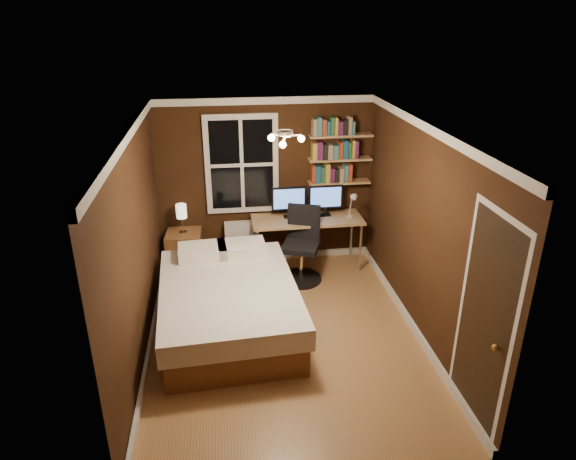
{
  "coord_description": "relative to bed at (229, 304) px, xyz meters",
  "views": [
    {
      "loc": [
        -0.66,
        -5.14,
        3.6
      ],
      "look_at": [
        0.1,
        0.45,
        1.18
      ],
      "focal_mm": 32.0,
      "sensor_mm": 36.0,
      "label": 1
    }
  ],
  "objects": [
    {
      "name": "wall_back",
      "position": [
        0.65,
        1.84,
        0.93
      ],
      "size": [
        3.2,
        0.04,
        2.5
      ],
      "primitive_type": "cube",
      "color": "black",
      "rests_on": "ground"
    },
    {
      "name": "ceiling_fixture",
      "position": [
        0.65,
        -0.36,
        2.08
      ],
      "size": [
        0.44,
        0.44,
        0.18
      ],
      "primitive_type": null,
      "color": "beige",
      "rests_on": "ceiling"
    },
    {
      "name": "bookshelf_upper",
      "position": [
        1.73,
        1.72,
        1.63
      ],
      "size": [
        0.92,
        0.22,
        0.03
      ],
      "primitive_type": "cube",
      "color": "#A87F51",
      "rests_on": "wall_back"
    },
    {
      "name": "books_row_upper",
      "position": [
        1.73,
        1.72,
        1.76
      ],
      "size": [
        0.6,
        0.16,
        0.23
      ],
      "primitive_type": null,
      "color": "#25582D",
      "rests_on": "bookshelf_upper"
    },
    {
      "name": "radiator",
      "position": [
        0.23,
        1.72,
        0.02
      ],
      "size": [
        0.45,
        0.16,
        0.68
      ],
      "primitive_type": "cube",
      "color": "silver",
      "rests_on": "ground"
    },
    {
      "name": "desk",
      "position": [
        1.22,
        1.51,
        0.4
      ],
      "size": [
        1.64,
        0.61,
        0.78
      ],
      "color": "#A87F51",
      "rests_on": "ground"
    },
    {
      "name": "books_row_lower",
      "position": [
        1.73,
        1.72,
        1.06
      ],
      "size": [
        0.54,
        0.16,
        0.23
      ],
      "primitive_type": null,
      "color": "maroon",
      "rests_on": "bookshelf_lower"
    },
    {
      "name": "bed",
      "position": [
        0.0,
        0.0,
        0.0
      ],
      "size": [
        1.73,
        2.31,
        0.75
      ],
      "rotation": [
        0.0,
        0.0,
        0.06
      ],
      "color": "brown",
      "rests_on": "ground"
    },
    {
      "name": "door_knob",
      "position": [
        2.2,
        -2.11,
        0.68
      ],
      "size": [
        0.06,
        0.06,
        0.06
      ],
      "primitive_type": "sphere",
      "color": "#B5863F",
      "rests_on": "door"
    },
    {
      "name": "monitor_right",
      "position": [
        1.5,
        1.59,
        0.69
      ],
      "size": [
        0.51,
        0.12,
        0.47
      ],
      "primitive_type": null,
      "color": "black",
      "rests_on": "desk"
    },
    {
      "name": "door",
      "position": [
        2.24,
        -1.81,
        0.7
      ],
      "size": [
        0.03,
        0.82,
        2.05
      ],
      "primitive_type": null,
      "color": "black",
      "rests_on": "ground"
    },
    {
      "name": "wall_left",
      "position": [
        -0.95,
        -0.26,
        0.93
      ],
      "size": [
        0.04,
        4.2,
        2.5
      ],
      "primitive_type": "cube",
      "color": "black",
      "rests_on": "ground"
    },
    {
      "name": "desk_lamp",
      "position": [
        1.86,
        1.4,
        0.68
      ],
      "size": [
        0.14,
        0.32,
        0.44
      ],
      "primitive_type": null,
      "color": "silver",
      "rests_on": "desk"
    },
    {
      "name": "nightstand",
      "position": [
        -0.6,
        1.59,
        -0.01
      ],
      "size": [
        0.52,
        0.52,
        0.62
      ],
      "primitive_type": "cube",
      "rotation": [
        0.0,
        0.0,
        -0.06
      ],
      "color": "brown",
      "rests_on": "ground"
    },
    {
      "name": "wall_right",
      "position": [
        2.25,
        -0.26,
        0.93
      ],
      "size": [
        0.04,
        4.2,
        2.5
      ],
      "primitive_type": "cube",
      "color": "black",
      "rests_on": "ground"
    },
    {
      "name": "bedside_lamp",
      "position": [
        -0.6,
        1.59,
        0.52
      ],
      "size": [
        0.15,
        0.15,
        0.43
      ],
      "primitive_type": null,
      "color": "silver",
      "rests_on": "nightstand"
    },
    {
      "name": "floor",
      "position": [
        0.65,
        -0.26,
        -0.32
      ],
      "size": [
        4.2,
        4.2,
        0.0
      ],
      "primitive_type": "plane",
      "color": "olive",
      "rests_on": "ground"
    },
    {
      "name": "books_row_middle",
      "position": [
        1.73,
        1.72,
        1.41
      ],
      "size": [
        0.6,
        0.16,
        0.23
      ],
      "primitive_type": null,
      "color": "navy",
      "rests_on": "bookshelf_middle"
    },
    {
      "name": "window",
      "position": [
        0.3,
        1.8,
        1.23
      ],
      "size": [
        1.06,
        0.06,
        1.46
      ],
      "primitive_type": "cube",
      "color": "silver",
      "rests_on": "wall_back"
    },
    {
      "name": "monitor_left",
      "position": [
        0.96,
        1.59,
        0.69
      ],
      "size": [
        0.51,
        0.12,
        0.47
      ],
      "primitive_type": null,
      "color": "black",
      "rests_on": "desk"
    },
    {
      "name": "office_chair",
      "position": [
        1.07,
        1.11,
        0.1
      ],
      "size": [
        0.62,
        0.62,
        1.09
      ],
      "rotation": [
        0.0,
        0.0,
        -0.34
      ],
      "color": "black",
      "rests_on": "ground"
    },
    {
      "name": "bookshelf_lower",
      "position": [
        1.73,
        1.72,
        0.93
      ],
      "size": [
        0.92,
        0.22,
        0.03
      ],
      "primitive_type": "cube",
      "color": "#A87F51",
      "rests_on": "wall_back"
    },
    {
      "name": "bookshelf_middle",
      "position": [
        1.73,
        1.72,
        1.28
      ],
      "size": [
        0.92,
        0.22,
        0.03
      ],
      "primitive_type": "cube",
      "color": "#A87F51",
      "rests_on": "wall_back"
    },
    {
      "name": "ceiling",
      "position": [
        0.65,
        -0.26,
        2.18
      ],
      "size": [
        3.2,
        4.2,
        0.02
      ],
      "primitive_type": "cube",
      "color": "white",
      "rests_on": "wall_back"
    }
  ]
}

